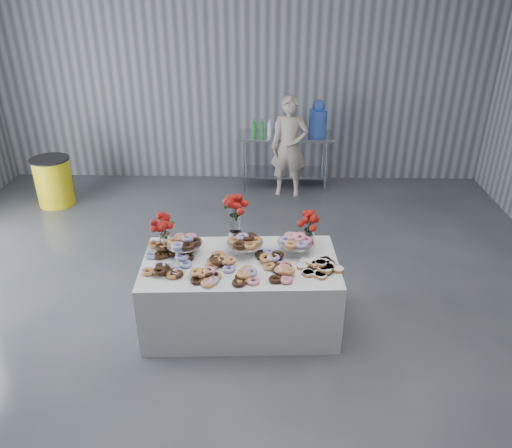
{
  "coord_description": "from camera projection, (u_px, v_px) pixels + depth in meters",
  "views": [
    {
      "loc": [
        0.43,
        -3.62,
        3.32
      ],
      "look_at": [
        0.31,
        0.97,
        0.92
      ],
      "focal_mm": 35.0,
      "sensor_mm": 36.0,
      "label": 1
    }
  ],
  "objects": [
    {
      "name": "prep_table",
      "position": [
        285.0,
        151.0,
        8.08
      ],
      "size": [
        1.5,
        0.6,
        0.9
      ],
      "color": "silver",
      "rests_on": "ground"
    },
    {
      "name": "person",
      "position": [
        289.0,
        147.0,
        7.73
      ],
      "size": [
        0.62,
        0.45,
        1.58
      ],
      "primitive_type": "imported",
      "rotation": [
        0.0,
        0.0,
        -0.13
      ],
      "color": "#CC8C93",
      "rests_on": "ground"
    },
    {
      "name": "bouquet_left",
      "position": [
        164.0,
        223.0,
        4.91
      ],
      "size": [
        0.26,
        0.26,
        0.42
      ],
      "color": "white",
      "rests_on": "display_table"
    },
    {
      "name": "donut_mounds",
      "position": [
        240.0,
        260.0,
        4.78
      ],
      "size": [
        1.84,
        0.89,
        0.09
      ],
      "primitive_type": null,
      "rotation": [
        0.0,
        0.0,
        0.05
      ],
      "color": "#C98749",
      "rests_on": "display_table"
    },
    {
      "name": "water_jug",
      "position": [
        318.0,
        119.0,
        7.82
      ],
      "size": [
        0.28,
        0.28,
        0.55
      ],
      "color": "#446FE7",
      "rests_on": "prep_table"
    },
    {
      "name": "ground",
      "position": [
        221.0,
        356.0,
        4.75
      ],
      "size": [
        9.0,
        9.0,
        0.0
      ],
      "primitive_type": "plane",
      "color": "#373A3F",
      "rests_on": "ground"
    },
    {
      "name": "room_walls",
      "position": [
        172.0,
        69.0,
        3.6
      ],
      "size": [
        8.04,
        9.04,
        4.02
      ],
      "color": "gray",
      "rests_on": "ground"
    },
    {
      "name": "drink_bottles",
      "position": [
        266.0,
        128.0,
        7.81
      ],
      "size": [
        0.54,
        0.08,
        0.27
      ],
      "primitive_type": null,
      "color": "#268C33",
      "rests_on": "prep_table"
    },
    {
      "name": "bouquet_right",
      "position": [
        310.0,
        220.0,
        4.98
      ],
      "size": [
        0.26,
        0.26,
        0.42
      ],
      "color": "white",
      "rests_on": "display_table"
    },
    {
      "name": "danish_pile",
      "position": [
        319.0,
        264.0,
        4.7
      ],
      "size": [
        0.48,
        0.48,
        0.11
      ],
      "primitive_type": null,
      "color": "white",
      "rests_on": "display_table"
    },
    {
      "name": "cake_stand_right",
      "position": [
        296.0,
        241.0,
        4.92
      ],
      "size": [
        0.36,
        0.36,
        0.17
      ],
      "color": "silver",
      "rests_on": "display_table"
    },
    {
      "name": "cake_stand_left",
      "position": [
        184.0,
        242.0,
        4.9
      ],
      "size": [
        0.36,
        0.36,
        0.17
      ],
      "color": "silver",
      "rests_on": "display_table"
    },
    {
      "name": "display_table",
      "position": [
        241.0,
        293.0,
        5.01
      ],
      "size": [
        1.95,
        1.09,
        0.75
      ],
      "primitive_type": "cube",
      "rotation": [
        0.0,
        0.0,
        0.05
      ],
      "color": "white",
      "rests_on": "ground"
    },
    {
      "name": "cake_stand_mid",
      "position": [
        245.0,
        241.0,
        4.91
      ],
      "size": [
        0.36,
        0.36,
        0.17
      ],
      "color": "silver",
      "rests_on": "display_table"
    },
    {
      "name": "trash_barrel",
      "position": [
        54.0,
        181.0,
        7.59
      ],
      "size": [
        0.58,
        0.58,
        0.74
      ],
      "rotation": [
        0.0,
        0.0,
        0.3
      ],
      "color": "yellow",
      "rests_on": "ground"
    },
    {
      "name": "bouquet_center",
      "position": [
        235.0,
        211.0,
        4.97
      ],
      "size": [
        0.26,
        0.26,
        0.57
      ],
      "color": "silver",
      "rests_on": "display_table"
    }
  ]
}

